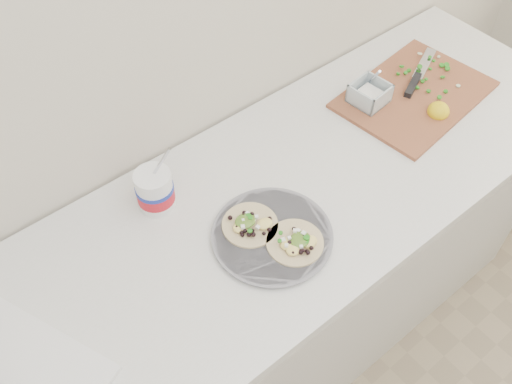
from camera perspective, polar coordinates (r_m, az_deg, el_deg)
counter at (r=1.80m, az=-3.39°, el=-12.48°), size 2.44×0.66×0.90m
taco_plate at (r=1.40m, az=1.63°, el=-4.17°), size 0.30×0.30×0.04m
tub at (r=1.44m, az=-10.02°, el=0.46°), size 0.10×0.10×0.22m
cutboard at (r=1.82m, az=15.23°, el=9.71°), size 0.49×0.37×0.07m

